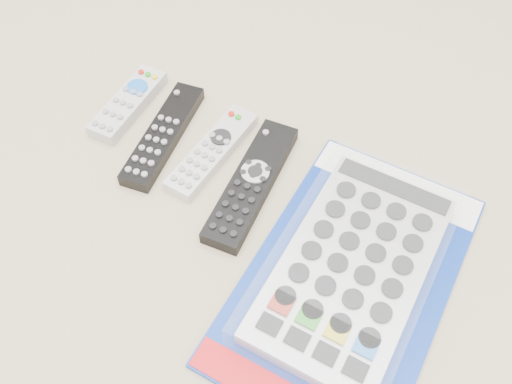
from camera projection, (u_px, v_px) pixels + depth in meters
The scene contains 5 objects.
remote_small_grey at pixel (128, 103), 0.85m from camera, with size 0.06×0.15×0.02m.
remote_slim_black at pixel (163, 135), 0.82m from camera, with size 0.08×0.20×0.02m.
remote_silver_dvd at pixel (212, 151), 0.80m from camera, with size 0.05×0.17×0.02m.
remote_large_black at pixel (251, 183), 0.76m from camera, with size 0.08×0.22×0.02m.
jumbo_remote_packaged at pixel (353, 267), 0.68m from camera, with size 0.24×0.38×0.05m.
Camera 1 is at (0.27, -0.39, 0.62)m, focal length 40.00 mm.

